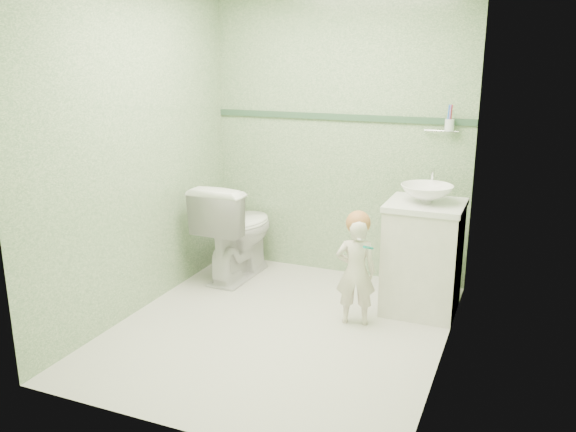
% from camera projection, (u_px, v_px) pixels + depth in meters
% --- Properties ---
extents(ground, '(2.50, 2.50, 0.00)m').
position_uv_depth(ground, '(280.00, 329.00, 4.13)').
color(ground, beige).
rests_on(ground, ground).
extents(room_shell, '(2.50, 2.54, 2.40)m').
position_uv_depth(room_shell, '(279.00, 159.00, 3.81)').
color(room_shell, gray).
rests_on(room_shell, ground).
extents(trim_stripe, '(2.20, 0.02, 0.05)m').
position_uv_depth(trim_stripe, '(339.00, 117.00, 4.88)').
color(trim_stripe, '#33553D').
rests_on(trim_stripe, room_shell).
extents(vanity, '(0.52, 0.50, 0.80)m').
position_uv_depth(vanity, '(423.00, 259.00, 4.34)').
color(vanity, white).
rests_on(vanity, ground).
extents(counter, '(0.54, 0.52, 0.04)m').
position_uv_depth(counter, '(426.00, 205.00, 4.23)').
color(counter, white).
rests_on(counter, vanity).
extents(basin, '(0.37, 0.37, 0.13)m').
position_uv_depth(basin, '(427.00, 194.00, 4.21)').
color(basin, white).
rests_on(basin, counter).
extents(faucet, '(0.03, 0.13, 0.18)m').
position_uv_depth(faucet, '(432.00, 178.00, 4.35)').
color(faucet, silver).
rests_on(faucet, counter).
extents(cup_holder, '(0.26, 0.07, 0.21)m').
position_uv_depth(cup_holder, '(448.00, 125.00, 4.50)').
color(cup_holder, silver).
rests_on(cup_holder, room_shell).
extents(toilet, '(0.50, 0.83, 0.83)m').
position_uv_depth(toilet, '(237.00, 230.00, 5.01)').
color(toilet, white).
rests_on(toilet, ground).
extents(toddler, '(0.32, 0.25, 0.77)m').
position_uv_depth(toddler, '(356.00, 272.00, 4.13)').
color(toddler, silver).
rests_on(toddler, ground).
extents(hair_cap, '(0.17, 0.17, 0.17)m').
position_uv_depth(hair_cap, '(358.00, 223.00, 4.06)').
color(hair_cap, '#AE6C3B').
rests_on(hair_cap, toddler).
extents(teal_toothbrush, '(0.11, 0.14, 0.08)m').
position_uv_depth(teal_toothbrush, '(367.00, 247.00, 3.94)').
color(teal_toothbrush, '#0B9287').
rests_on(teal_toothbrush, toddler).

